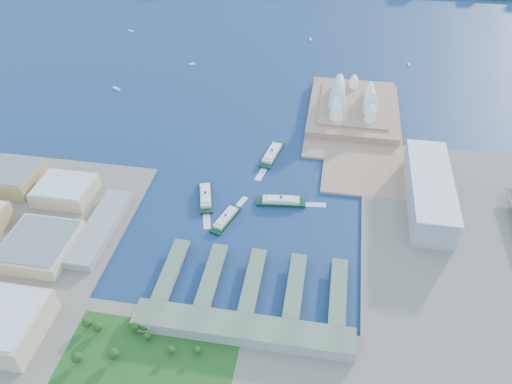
% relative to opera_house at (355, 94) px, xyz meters
% --- Properties ---
extents(ground, '(3000.00, 3000.00, 0.00)m').
position_rel_opera_house_xyz_m(ground, '(-105.00, -280.00, -32.00)').
color(ground, '#10254D').
rests_on(ground, ground).
extents(east_land, '(240.00, 500.00, 3.00)m').
position_rel_opera_house_xyz_m(east_land, '(135.00, -330.00, -30.50)').
color(east_land, '#77695B').
rests_on(east_land, ground).
extents(peninsula, '(135.00, 220.00, 3.00)m').
position_rel_opera_house_xyz_m(peninsula, '(2.50, -20.00, -30.50)').
color(peninsula, '#9E7156').
rests_on(peninsula, ground).
extents(opera_house, '(134.00, 180.00, 58.00)m').
position_rel_opera_house_xyz_m(opera_house, '(0.00, 0.00, 0.00)').
color(opera_house, white).
rests_on(opera_house, peninsula).
extents(toaster_building, '(45.00, 155.00, 35.00)m').
position_rel_opera_house_xyz_m(toaster_building, '(90.00, -200.00, -11.50)').
color(toaster_building, '#96969C').
rests_on(toaster_building, east_land).
extents(west_buildings, '(200.00, 280.00, 27.00)m').
position_rel_opera_house_xyz_m(west_buildings, '(-355.00, -350.00, -15.50)').
color(west_buildings, tan).
rests_on(west_buildings, west_land).
extents(ferry_wharves, '(184.00, 90.00, 9.30)m').
position_rel_opera_house_xyz_m(ferry_wharves, '(-91.00, -355.00, -27.35)').
color(ferry_wharves, '#51624A').
rests_on(ferry_wharves, ground).
extents(terminal_building, '(200.00, 28.00, 12.00)m').
position_rel_opera_house_xyz_m(terminal_building, '(-90.00, -415.00, -23.00)').
color(terminal_building, gray).
rests_on(terminal_building, south_land).
extents(park, '(150.00, 110.00, 16.00)m').
position_rel_opera_house_xyz_m(park, '(-165.00, -470.00, -21.00)').
color(park, '#194714').
rests_on(park, south_land).
extents(ferry_a, '(29.87, 59.41, 10.89)m').
position_rel_opera_house_xyz_m(ferry_a, '(-170.16, -233.25, -26.55)').
color(ferry_a, black).
rests_on(ferry_a, ground).
extents(ferry_b, '(26.86, 62.85, 11.54)m').
position_rel_opera_house_xyz_m(ferry_b, '(-104.09, -132.45, -26.23)').
color(ferry_b, black).
rests_on(ferry_b, ground).
extents(ferry_c, '(28.39, 52.97, 9.73)m').
position_rel_opera_house_xyz_m(ferry_c, '(-137.96, -267.47, -27.14)').
color(ferry_c, black).
rests_on(ferry_c, ground).
extents(ferry_d, '(59.35, 20.93, 10.99)m').
position_rel_opera_house_xyz_m(ferry_d, '(-79.71, -226.68, -26.51)').
color(ferry_d, black).
rests_on(ferry_d, ground).
extents(boat_a, '(15.60, 11.29, 3.04)m').
position_rel_opera_house_xyz_m(boat_a, '(-381.48, 12.11, -30.48)').
color(boat_a, white).
rests_on(boat_a, ground).
extents(boat_b, '(11.95, 8.67, 3.07)m').
position_rel_opera_house_xyz_m(boat_b, '(-284.41, 121.89, -30.46)').
color(boat_b, white).
rests_on(boat_b, ground).
extents(boat_c, '(5.21, 11.97, 2.61)m').
position_rel_opera_house_xyz_m(boat_c, '(95.63, 185.13, -30.70)').
color(boat_c, white).
rests_on(boat_c, ground).
extents(boat_d, '(13.03, 10.33, 2.32)m').
position_rel_opera_house_xyz_m(boat_d, '(-446.36, 249.53, -30.84)').
color(boat_d, white).
rests_on(boat_d, ground).
extents(boat_e, '(5.58, 12.48, 2.96)m').
position_rel_opera_house_xyz_m(boat_e, '(-86.23, 268.10, -30.52)').
color(boat_e, white).
rests_on(boat_e, ground).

